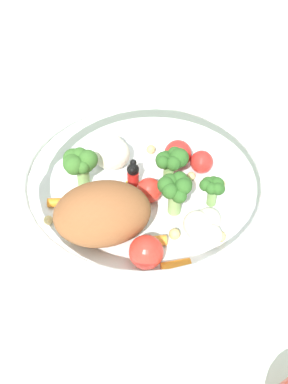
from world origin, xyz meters
name	(u,v)px	position (x,y,z in m)	size (l,w,h in m)	color
ground_plane	(159,211)	(0.00, 0.00, 0.00)	(2.40, 2.40, 0.00)	silver
food_container	(137,192)	(0.02, -0.02, 0.04)	(0.26, 0.26, 0.08)	white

